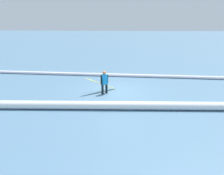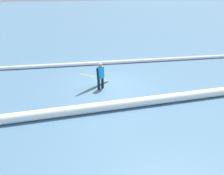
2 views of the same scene
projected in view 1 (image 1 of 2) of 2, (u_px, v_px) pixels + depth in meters
ground_plane at (116, 91)px, 13.80m from camera, size 128.66×128.66×0.00m
surfer at (104, 81)px, 13.12m from camera, size 0.44×0.47×1.41m
surfboard at (101, 84)px, 13.53m from camera, size 1.93×1.40×1.08m
wave_crest_foreground at (116, 75)px, 17.13m from camera, size 22.03×1.58×0.24m
wave_crest_midground at (120, 105)px, 10.99m from camera, size 16.43×0.90×0.42m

